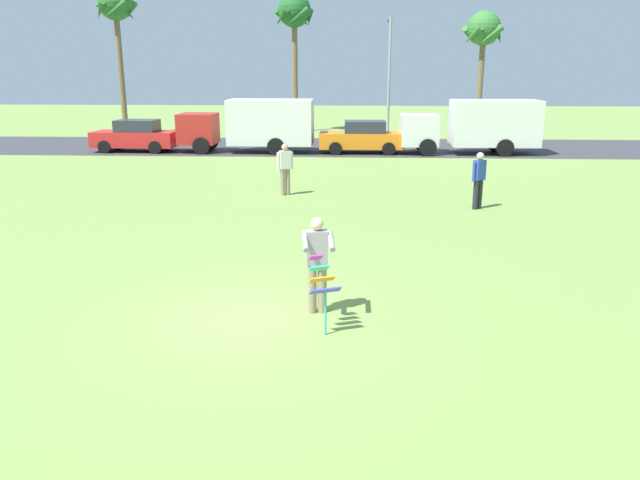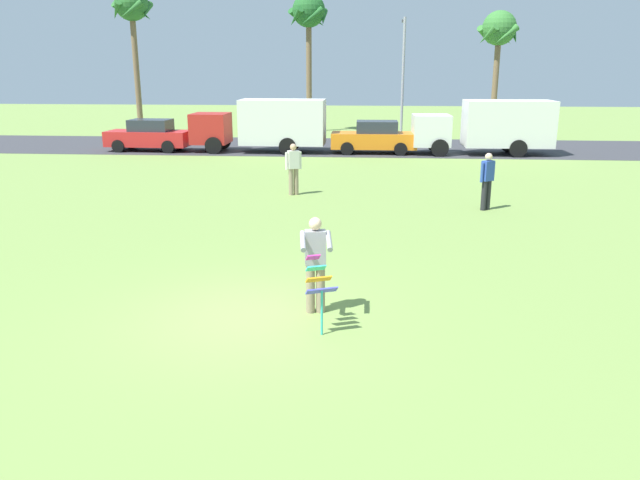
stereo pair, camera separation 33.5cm
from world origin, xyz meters
name	(u,v)px [view 1 (the left image)]	position (x,y,z in m)	size (l,w,h in m)	color
ground_plane	(251,318)	(0.00, 0.00, 0.00)	(120.00, 120.00, 0.00)	olive
road_strip	(320,147)	(0.00, 23.67, 0.01)	(120.00, 8.00, 0.01)	#38383D
person_kite_flyer	(317,261)	(1.15, 0.30, 0.95)	(0.60, 0.70, 1.73)	gray
kite_held	(322,282)	(1.27, -0.48, 0.85)	(0.57, 0.72, 1.23)	#D83399
parked_car_red	(136,136)	(-9.27, 21.27, 0.77)	(4.26, 1.95, 1.60)	red
parked_truck_red_cab	(254,124)	(-3.16, 21.27, 1.41)	(6.72, 2.16, 2.62)	#B2231E
parked_car_orange	(362,138)	(2.26, 21.27, 0.77)	(4.21, 1.86, 1.60)	orange
parked_truck_white_box	(477,125)	(7.90, 21.27, 1.41)	(6.74, 2.22, 2.62)	silver
palm_tree_left_near	(116,10)	(-13.01, 30.14, 7.57)	(2.58, 2.71, 9.03)	brown
palm_tree_right_near	(294,17)	(-2.03, 31.69, 7.25)	(2.58, 2.71, 8.68)	brown
palm_tree_centre_far	(484,33)	(9.86, 31.19, 6.19)	(2.58, 2.71, 7.53)	brown
streetlight_pole	(389,70)	(3.93, 28.91, 4.00)	(0.24, 1.65, 7.00)	#9E9EA3
person_walker_near	(285,168)	(-0.50, 10.62, 0.93)	(0.52, 0.35, 1.73)	gray
person_walker_far	(479,179)	(5.58, 8.82, 0.93)	(0.47, 0.39, 1.73)	#26262B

